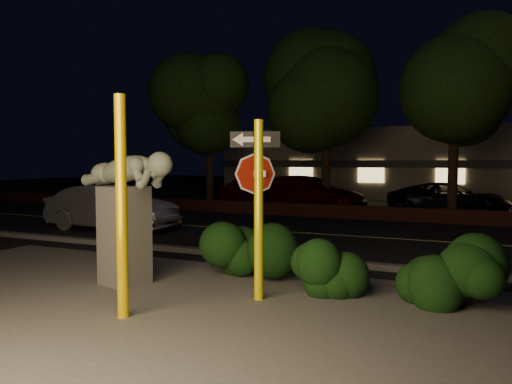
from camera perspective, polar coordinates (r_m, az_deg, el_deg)
ground at (r=17.60m, az=12.79°, el=-3.60°), size 90.00×90.00×0.00m
patio at (r=7.38m, az=-5.50°, el=-13.52°), size 14.00×6.00×0.02m
road at (r=14.70m, az=10.39°, el=-4.96°), size 80.00×8.00×0.01m
lane_marking at (r=14.70m, az=10.39°, el=-4.91°), size 80.00×0.12×0.00m
curb at (r=10.82m, az=5.00°, el=-7.71°), size 80.00×0.25×0.12m
brick_wall at (r=18.83m, az=13.61°, el=-2.37°), size 40.00×0.35×0.50m
parking_lot at (r=24.45m, az=16.15°, el=-1.63°), size 40.00×12.00×0.01m
building at (r=32.28m, az=18.30°, el=3.11°), size 22.00×10.20×4.00m
tree_far_a at (r=23.39m, az=-5.35°, el=11.36°), size 4.60×4.60×7.43m
tree_far_b at (r=21.53m, az=8.10°, el=13.94°), size 5.20×5.20×8.41m
tree_far_c at (r=20.23m, az=21.85°, el=13.26°), size 4.80×4.80×7.84m
yellow_pole_left at (r=7.03m, az=-15.12°, el=-1.77°), size 0.15×0.15×3.07m
yellow_pole_right at (r=7.69m, az=0.31°, el=-2.19°), size 0.14×0.14×2.81m
signpost at (r=9.17m, az=-0.11°, el=2.05°), size 0.88×0.33×2.71m
sculpture at (r=8.93m, az=-14.69°, el=-1.31°), size 2.18×1.03×2.33m
hedge_center at (r=9.46m, az=-0.94°, el=-6.44°), size 2.25×1.68×1.06m
hedge_right at (r=8.21m, az=7.45°, el=-8.19°), size 1.62×0.97×1.01m
hedge_far_right at (r=8.02m, az=21.99°, el=-8.38°), size 1.78×1.34×1.10m
silver_sedan at (r=16.14m, az=-16.19°, el=-1.77°), size 4.31×1.54×1.42m
parked_car_red at (r=23.77m, az=0.20°, el=0.10°), size 4.58×2.88×1.45m
parked_car_darkred at (r=21.73m, az=5.88°, el=-0.15°), size 5.46×2.72×1.52m
parked_car_dark at (r=21.44m, az=21.20°, el=-0.73°), size 4.99×3.00×1.30m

